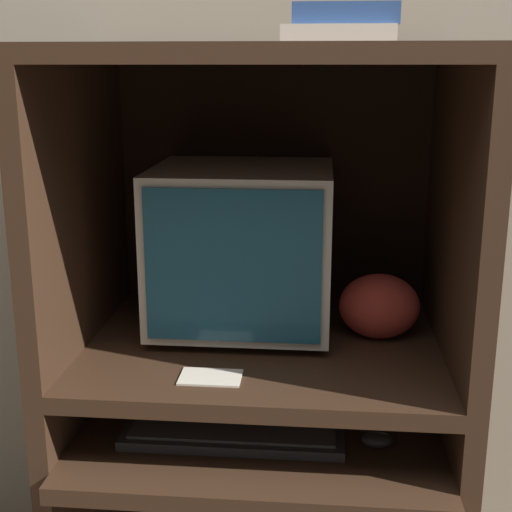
{
  "coord_description": "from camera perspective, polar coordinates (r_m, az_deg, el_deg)",
  "views": [
    {
      "loc": [
        0.12,
        -1.17,
        1.37
      ],
      "look_at": [
        -0.02,
        0.32,
        0.97
      ],
      "focal_mm": 50.0,
      "sensor_mm": 36.0,
      "label": 1
    }
  ],
  "objects": [
    {
      "name": "snack_bag",
      "position": [
        1.64,
        9.83,
        -3.97
      ],
      "size": [
        0.18,
        0.14,
        0.15
      ],
      "color": "#BC382D",
      "rests_on": "desk_monitor_shelf"
    },
    {
      "name": "book_stack",
      "position": [
        1.42,
        6.81,
        17.81
      ],
      "size": [
        0.21,
        0.16,
        0.07
      ],
      "color": "beige",
      "rests_on": "hutch_upper"
    },
    {
      "name": "desk_base",
      "position": [
        1.76,
        0.43,
        -19.23
      ],
      "size": [
        0.86,
        0.69,
        0.61
      ],
      "color": "#382316",
      "rests_on": "ground_plane"
    },
    {
      "name": "wall_back",
      "position": [
        1.88,
        1.62,
        12.82
      ],
      "size": [
        6.0,
        0.06,
        2.6
      ],
      "color": "gray",
      "rests_on": "ground_plane"
    },
    {
      "name": "mouse",
      "position": [
        1.54,
        9.65,
        -14.29
      ],
      "size": [
        0.06,
        0.04,
        0.03
      ],
      "color": "#28282B",
      "rests_on": "desk_base"
    },
    {
      "name": "hutch_upper",
      "position": [
        1.54,
        0.74,
        8.09
      ],
      "size": [
        0.86,
        0.64,
        0.64
      ],
      "color": "#382316",
      "rests_on": "desk_monitor_shelf"
    },
    {
      "name": "crt_monitor",
      "position": [
        1.64,
        -1.08,
        0.79
      ],
      "size": [
        0.4,
        0.38,
        0.38
      ],
      "color": "beige",
      "rests_on": "desk_monitor_shelf"
    },
    {
      "name": "paper_card",
      "position": [
        1.44,
        -3.66,
        -9.65
      ],
      "size": [
        0.12,
        0.08,
        0.0
      ],
      "color": "beige",
      "rests_on": "desk_monitor_shelf"
    },
    {
      "name": "desk_monitor_shelf",
      "position": [
        1.63,
        0.59,
        -8.04
      ],
      "size": [
        0.86,
        0.64,
        0.16
      ],
      "color": "#382316",
      "rests_on": "desk_base"
    },
    {
      "name": "keyboard",
      "position": [
        1.55,
        -1.83,
        -13.94
      ],
      "size": [
        0.47,
        0.15,
        0.03
      ],
      "color": "#2D2D30",
      "rests_on": "desk_base"
    }
  ]
}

